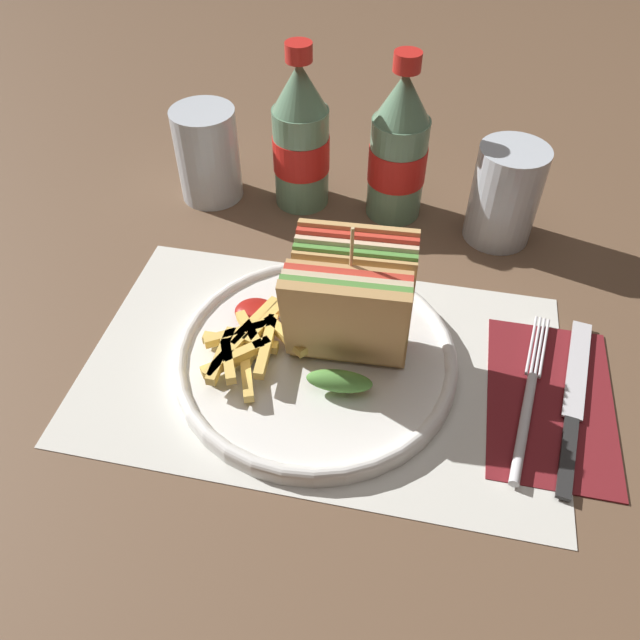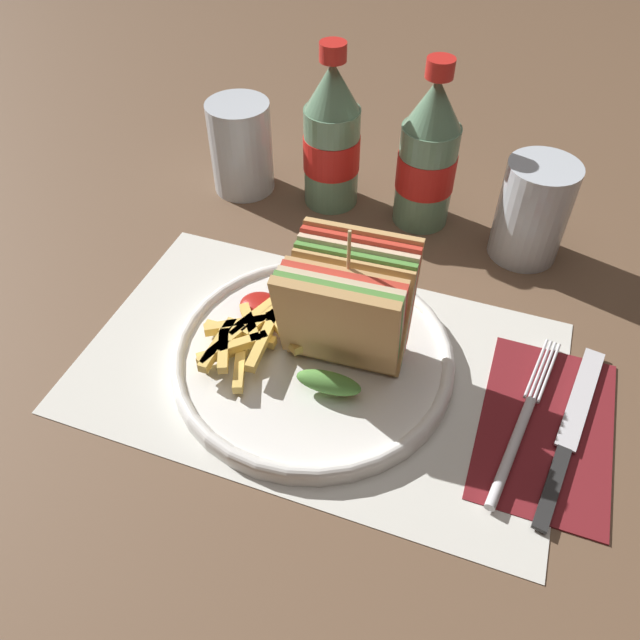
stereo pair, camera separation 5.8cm
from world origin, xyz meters
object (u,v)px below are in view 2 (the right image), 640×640
(knife, at_px, (570,433))
(plate_main, at_px, (313,356))
(coke_bottle_near, at_px, (332,139))
(glass_far, at_px, (241,147))
(fork, at_px, (519,432))
(coke_bottle_far, at_px, (428,157))
(club_sandwich, at_px, (347,310))
(glass_near, at_px, (531,217))

(knife, bearing_deg, plate_main, -171.92)
(coke_bottle_near, distance_m, glass_far, 0.12)
(fork, distance_m, coke_bottle_near, 0.40)
(glass_far, bearing_deg, coke_bottle_far, 2.43)
(fork, bearing_deg, club_sandwich, 178.25)
(fork, distance_m, coke_bottle_far, 0.33)
(plate_main, bearing_deg, coke_bottle_far, 80.90)
(coke_bottle_far, bearing_deg, club_sandwich, -93.11)
(coke_bottle_far, height_order, glass_far, coke_bottle_far)
(club_sandwich, height_order, glass_far, club_sandwich)
(glass_far, bearing_deg, club_sandwich, -48.06)
(coke_bottle_near, relative_size, coke_bottle_far, 1.00)
(club_sandwich, bearing_deg, plate_main, -157.61)
(club_sandwich, distance_m, fork, 0.18)
(coke_bottle_near, bearing_deg, glass_near, -5.65)
(fork, relative_size, glass_far, 1.74)
(fork, relative_size, coke_bottle_far, 1.01)
(coke_bottle_far, bearing_deg, glass_far, -177.57)
(fork, xyz_separation_m, coke_bottle_near, (-0.27, 0.28, 0.08))
(fork, height_order, glass_far, glass_far)
(club_sandwich, bearing_deg, glass_far, 131.94)
(club_sandwich, xyz_separation_m, coke_bottle_far, (0.01, 0.25, 0.01))
(knife, bearing_deg, coke_bottle_near, 148.36)
(fork, height_order, knife, fork)
(fork, bearing_deg, coke_bottle_far, 127.55)
(plate_main, bearing_deg, glass_near, 54.99)
(knife, height_order, coke_bottle_far, coke_bottle_far)
(fork, bearing_deg, plate_main, -176.90)
(club_sandwich, bearing_deg, coke_bottle_far, 86.89)
(plate_main, bearing_deg, glass_far, 126.67)
(fork, bearing_deg, coke_bottle_near, 142.50)
(fork, distance_m, glass_far, 0.47)
(plate_main, distance_m, glass_near, 0.29)
(fork, height_order, coke_bottle_near, coke_bottle_near)
(plate_main, height_order, club_sandwich, club_sandwich)
(glass_near, bearing_deg, coke_bottle_far, 169.46)
(glass_near, bearing_deg, fork, -83.57)
(club_sandwich, height_order, coke_bottle_far, coke_bottle_far)
(plate_main, distance_m, fork, 0.20)
(knife, relative_size, glass_near, 1.81)
(knife, bearing_deg, glass_far, 157.90)
(coke_bottle_far, bearing_deg, knife, -53.48)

